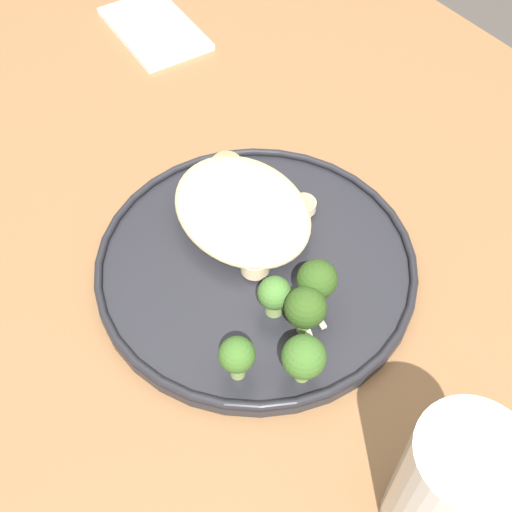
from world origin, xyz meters
TOP-DOWN VIEW (x-y plane):
  - wooden_dining_table at (0.00, 0.00)m, footprint 1.40×1.00m
  - dinner_plate at (-0.03, -0.05)m, footprint 0.29×0.29m
  - noodle_bed at (0.01, -0.06)m, footprint 0.15×0.12m
  - seared_scallop_on_noodles at (-0.01, -0.12)m, footprint 0.02×0.02m
  - seared_scallop_left_edge at (0.07, -0.09)m, footprint 0.03×0.03m
  - seared_scallop_front_small at (0.03, -0.04)m, footprint 0.03×0.03m
  - seared_scallop_large_seared at (0.07, -0.06)m, footprint 0.03×0.03m
  - seared_scallop_center_golden at (-0.04, -0.04)m, footprint 0.03×0.03m
  - seared_scallop_half_hidden at (0.01, -0.06)m, footprint 0.02×0.02m
  - broccoli_floret_center_pile at (-0.11, -0.04)m, footprint 0.04×0.04m
  - broccoli_floret_front_edge at (-0.12, 0.03)m, footprint 0.03×0.03m
  - broccoli_floret_left_leaning at (-0.08, -0.03)m, footprint 0.03×0.03m
  - broccoli_floret_beside_noodles at (-0.15, -0.01)m, footprint 0.04×0.04m
  - broccoli_floret_split_head at (-0.10, -0.06)m, footprint 0.03×0.03m
  - onion_sliver_curled_piece at (-0.13, -0.03)m, footprint 0.04×0.02m
  - onion_sliver_short_strip at (-0.10, -0.06)m, footprint 0.05×0.01m
  - water_glass at (-0.29, -0.02)m, footprint 0.07×0.07m
  - folded_napkin at (0.35, -0.16)m, footprint 0.15×0.10m

SIDE VIEW (x-z plane):
  - wooden_dining_table at x=0.00m, z-range 0.29..1.03m
  - folded_napkin at x=0.35m, z-range 0.74..0.75m
  - dinner_plate at x=-0.03m, z-range 0.74..0.76m
  - onion_sliver_curled_piece at x=-0.13m, z-range 0.75..0.76m
  - onion_sliver_short_strip at x=-0.10m, z-range 0.75..0.76m
  - seared_scallop_on_noodles at x=-0.01m, z-range 0.75..0.77m
  - seared_scallop_large_seared at x=0.07m, z-range 0.75..0.77m
  - seared_scallop_half_hidden at x=0.01m, z-range 0.75..0.77m
  - seared_scallop_front_small at x=0.03m, z-range 0.75..0.77m
  - seared_scallop_left_edge at x=0.07m, z-range 0.75..0.77m
  - seared_scallop_center_golden at x=-0.04m, z-range 0.75..0.77m
  - noodle_bed at x=0.01m, z-range 0.75..0.79m
  - broccoli_floret_left_leaning at x=-0.08m, z-range 0.75..0.79m
  - broccoli_floret_front_edge at x=-0.12m, z-range 0.76..0.80m
  - broccoli_floret_beside_noodles at x=-0.15m, z-range 0.76..0.80m
  - broccoli_floret_center_pile at x=-0.11m, z-range 0.76..0.81m
  - broccoli_floret_split_head at x=-0.10m, z-range 0.76..0.81m
  - water_glass at x=-0.29m, z-range 0.73..0.86m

